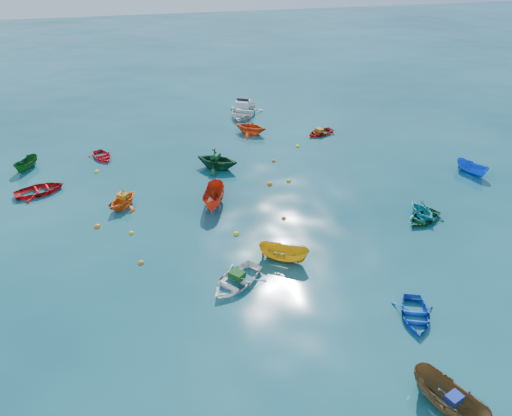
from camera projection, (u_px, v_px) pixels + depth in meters
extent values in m
plane|color=#093846|center=(275.00, 259.00, 27.89)|extent=(160.00, 160.00, 0.00)
imported|color=white|center=(236.00, 284.00, 26.01)|extent=(4.08, 4.01, 0.69)
imported|color=brown|center=(447.00, 409.00, 19.45)|extent=(2.46, 3.65, 1.32)
imported|color=blue|center=(414.00, 318.00, 23.83)|extent=(2.88, 3.36, 0.59)
imported|color=orange|center=(124.00, 207.00, 32.79)|extent=(3.26, 3.32, 1.32)
imported|color=gold|center=(283.00, 260.00, 27.77)|extent=(3.03, 2.38, 1.11)
imported|color=#104822|center=(423.00, 221.00, 31.33)|extent=(3.28, 2.98, 0.56)
imported|color=teal|center=(421.00, 217.00, 31.72)|extent=(2.25, 2.52, 1.20)
imported|color=#B80F10|center=(40.00, 193.00, 34.42)|extent=(3.86, 3.29, 0.68)
imported|color=red|center=(215.00, 205.00, 33.02)|extent=(2.21, 3.64, 1.32)
imported|color=#0F4122|center=(217.00, 168.00, 37.70)|extent=(4.19, 4.06, 1.69)
imported|color=#A21B0D|center=(320.00, 134.00, 43.46)|extent=(3.15, 2.77, 0.54)
imported|color=blue|center=(471.00, 173.00, 37.01)|extent=(1.87, 2.76, 1.00)
imported|color=red|center=(102.00, 158.00, 39.28)|extent=(2.62, 3.00, 0.52)
imported|color=#D94B14|center=(251.00, 133.00, 43.64)|extent=(3.77, 3.68, 1.51)
imported|color=#124E16|center=(28.00, 169.00, 37.61)|extent=(1.93, 2.63, 0.96)
imported|color=silver|center=(243.00, 115.00, 47.59)|extent=(4.97, 5.59, 1.56)
cube|color=#124916|center=(237.00, 275.00, 25.81)|extent=(0.93, 0.94, 0.37)
cube|color=navy|center=(454.00, 398.00, 18.93)|extent=(0.74, 0.66, 0.30)
cube|color=orange|center=(122.00, 196.00, 32.41)|extent=(0.78, 0.76, 0.30)
cube|color=#134C28|center=(216.00, 156.00, 37.21)|extent=(0.84, 0.90, 0.35)
cube|color=#B46A12|center=(319.00, 130.00, 43.19)|extent=(0.69, 0.77, 0.31)
sphere|color=orange|center=(141.00, 263.00, 27.54)|extent=(0.34, 0.34, 0.34)
sphere|color=yellow|center=(236.00, 234.00, 30.00)|extent=(0.36, 0.36, 0.36)
sphere|color=orange|center=(284.00, 219.00, 31.53)|extent=(0.30, 0.30, 0.30)
sphere|color=gold|center=(132.00, 234.00, 30.08)|extent=(0.32, 0.32, 0.32)
sphere|color=orange|center=(97.00, 227.00, 30.70)|extent=(0.38, 0.38, 0.38)
sphere|color=gold|center=(289.00, 181.00, 35.89)|extent=(0.35, 0.35, 0.35)
sphere|color=#D6490B|center=(274.00, 161.00, 38.75)|extent=(0.29, 0.29, 0.29)
sphere|color=yellow|center=(97.00, 172.00, 37.17)|extent=(0.35, 0.35, 0.35)
sphere|color=#F15A0D|center=(270.00, 185.00, 35.45)|extent=(0.39, 0.39, 0.39)
sphere|color=yellow|center=(297.00, 147.00, 41.16)|extent=(0.36, 0.36, 0.36)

